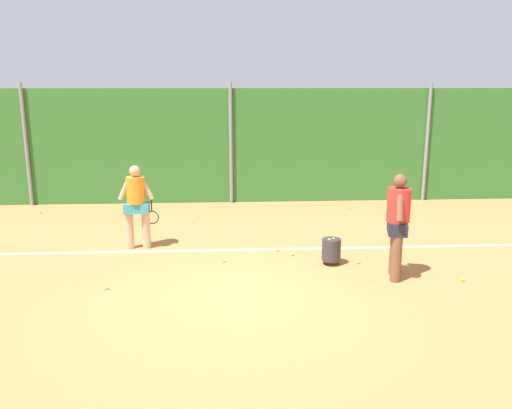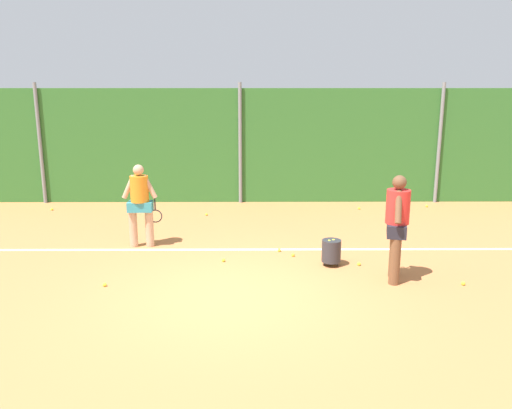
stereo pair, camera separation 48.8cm
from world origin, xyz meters
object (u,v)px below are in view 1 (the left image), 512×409
(tennis_ball_10, at_px, (292,254))
(tennis_ball_8, at_px, (416,204))
(tennis_ball_1, at_px, (223,261))
(tennis_ball_3, at_px, (278,250))
(player_foreground_near, at_px, (398,221))
(tennis_ball_4, at_px, (462,279))
(tennis_ball_6, at_px, (358,262))
(tennis_ball_0, at_px, (40,212))
(tennis_ball_7, at_px, (199,215))
(tennis_ball_9, at_px, (350,207))
(player_midcourt, at_px, (137,203))
(ball_hopper, at_px, (331,249))
(tennis_ball_2, at_px, (107,288))

(tennis_ball_10, bearing_deg, tennis_ball_8, 45.95)
(tennis_ball_1, xyz_separation_m, tennis_ball_3, (1.11, 0.60, 0.00))
(player_foreground_near, xyz_separation_m, tennis_ball_4, (1.13, -0.25, -1.01))
(tennis_ball_6, relative_size, tennis_ball_10, 1.00)
(tennis_ball_0, distance_m, tennis_ball_3, 6.96)
(tennis_ball_7, bearing_deg, tennis_ball_4, -45.05)
(tennis_ball_4, bearing_deg, tennis_ball_6, 147.96)
(tennis_ball_1, bearing_deg, tennis_ball_9, 50.59)
(player_midcourt, height_order, tennis_ball_6, player_midcourt)
(ball_hopper, height_order, tennis_ball_3, ball_hopper)
(tennis_ball_3, height_order, tennis_ball_4, same)
(ball_hopper, bearing_deg, tennis_ball_4, -25.36)
(player_foreground_near, relative_size, tennis_ball_4, 28.18)
(player_midcourt, xyz_separation_m, tennis_ball_2, (-0.18, -2.23, -0.94))
(tennis_ball_0, height_order, tennis_ball_7, same)
(tennis_ball_8, distance_m, tennis_ball_10, 5.80)
(tennis_ball_4, height_order, tennis_ball_6, same)
(player_foreground_near, distance_m, player_midcourt, 5.18)
(tennis_ball_2, height_order, tennis_ball_3, same)
(player_midcourt, xyz_separation_m, tennis_ball_10, (3.13, -0.69, -0.94))
(player_midcourt, distance_m, tennis_ball_2, 2.42)
(tennis_ball_6, xyz_separation_m, tennis_ball_9, (0.90, 4.45, 0.00))
(tennis_ball_10, bearing_deg, tennis_ball_6, -23.75)
(tennis_ball_1, height_order, tennis_ball_10, same)
(tennis_ball_0, xyz_separation_m, tennis_ball_4, (9.03, -5.38, 0.00))
(tennis_ball_6, bearing_deg, tennis_ball_9, 78.61)
(tennis_ball_3, xyz_separation_m, tennis_ball_4, (3.05, -1.83, 0.00))
(tennis_ball_6, height_order, tennis_ball_7, same)
(tennis_ball_1, distance_m, tennis_ball_9, 5.47)
(tennis_ball_0, relative_size, tennis_ball_1, 1.00)
(tennis_ball_10, bearing_deg, player_midcourt, 167.60)
(player_foreground_near, height_order, ball_hopper, player_foreground_near)
(ball_hopper, height_order, tennis_ball_8, ball_hopper)
(player_foreground_near, relative_size, tennis_ball_3, 28.18)
(tennis_ball_3, distance_m, tennis_ball_10, 0.40)
(tennis_ball_1, bearing_deg, tennis_ball_0, 139.48)
(tennis_ball_0, bearing_deg, tennis_ball_9, 0.41)
(tennis_ball_6, distance_m, tennis_ball_10, 1.32)
(tennis_ball_0, xyz_separation_m, tennis_ball_6, (7.44, -4.39, 0.00))
(ball_hopper, height_order, tennis_ball_10, ball_hopper)
(tennis_ball_4, xyz_separation_m, tennis_ball_7, (-4.79, 4.80, 0.00))
(tennis_ball_4, relative_size, tennis_ball_7, 1.00)
(tennis_ball_7, relative_size, tennis_ball_8, 1.00)
(tennis_ball_3, relative_size, tennis_ball_8, 1.00)
(tennis_ball_0, bearing_deg, tennis_ball_10, -31.78)
(tennis_ball_7, bearing_deg, tennis_ball_0, 172.16)
(tennis_ball_6, height_order, tennis_ball_10, same)
(tennis_ball_3, bearing_deg, tennis_ball_4, -30.92)
(tennis_ball_0, height_order, tennis_ball_1, same)
(tennis_ball_3, xyz_separation_m, tennis_ball_10, (0.26, -0.30, 0.00))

